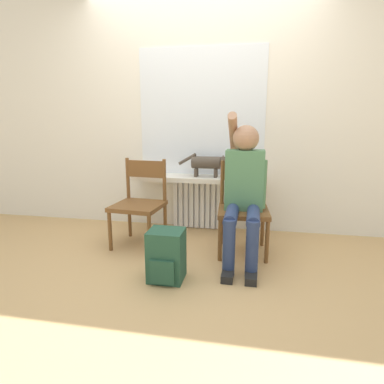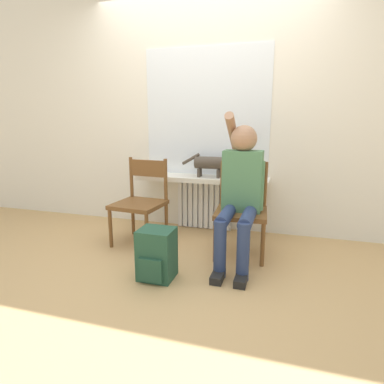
{
  "view_description": "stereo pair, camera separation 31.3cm",
  "coord_description": "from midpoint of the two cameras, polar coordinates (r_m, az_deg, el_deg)",
  "views": [
    {
      "loc": [
        0.58,
        -2.34,
        1.21
      ],
      "look_at": [
        0.0,
        0.66,
        0.53
      ],
      "focal_mm": 30.0,
      "sensor_mm": 36.0,
      "label": 1
    },
    {
      "loc": [
        0.88,
        -2.27,
        1.21
      ],
      "look_at": [
        0.0,
        0.66,
        0.53
      ],
      "focal_mm": 30.0,
      "sensor_mm": 36.0,
      "label": 2
    }
  ],
  "objects": [
    {
      "name": "windowsill",
      "position": [
        3.48,
        4.37,
        2.35
      ],
      "size": [
        1.43,
        0.32,
        0.05
      ],
      "color": "white",
      "rests_on": "radiator"
    },
    {
      "name": "radiator",
      "position": [
        3.65,
        4.67,
        -2.16
      ],
      "size": [
        0.62,
        0.08,
        0.57
      ],
      "color": "white",
      "rests_on": "ground_plane"
    },
    {
      "name": "chair_left",
      "position": [
        3.21,
        -6.36,
        -1.58
      ],
      "size": [
        0.49,
        0.49,
        0.84
      ],
      "rotation": [
        0.0,
        0.0,
        -0.09
      ],
      "color": "brown",
      "rests_on": "ground_plane"
    },
    {
      "name": "wall_with_window",
      "position": [
        3.61,
        5.25,
        14.72
      ],
      "size": [
        7.0,
        0.06,
        2.7
      ],
      "color": "white",
      "rests_on": "ground_plane"
    },
    {
      "name": "window_glass",
      "position": [
        3.58,
        5.12,
        13.93
      ],
      "size": [
        1.37,
        0.01,
        1.35
      ],
      "color": "white",
      "rests_on": "windowsill"
    },
    {
      "name": "backpack",
      "position": [
        2.53,
        -2.74,
        -11.08
      ],
      "size": [
        0.27,
        0.26,
        0.4
      ],
      "color": "#234C38",
      "rests_on": "ground_plane"
    },
    {
      "name": "chair_right",
      "position": [
        2.97,
        11.8,
        -2.92
      ],
      "size": [
        0.49,
        0.49,
        0.84
      ],
      "rotation": [
        0.0,
        0.0,
        0.07
      ],
      "color": "brown",
      "rests_on": "ground_plane"
    },
    {
      "name": "cat",
      "position": [
        3.41,
        6.06,
        5.12
      ],
      "size": [
        0.53,
        0.13,
        0.25
      ],
      "color": "#4C4238",
      "rests_on": "windowsill"
    },
    {
      "name": "ground_plane",
      "position": [
        2.7,
        -0.77,
        -14.04
      ],
      "size": [
        12.0,
        12.0,
        0.0
      ],
      "primitive_type": "plane",
      "color": "tan"
    },
    {
      "name": "person",
      "position": [
        2.8,
        11.82,
        0.8
      ],
      "size": [
        0.36,
        1.05,
        1.29
      ],
      "color": "navy",
      "rests_on": "ground_plane"
    }
  ]
}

